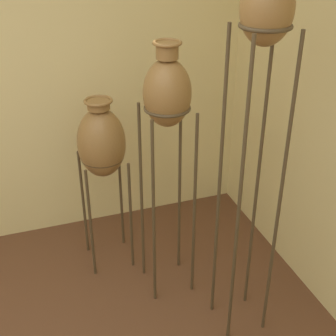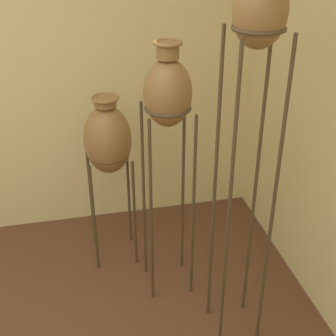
{
  "view_description": "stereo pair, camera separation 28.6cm",
  "coord_description": "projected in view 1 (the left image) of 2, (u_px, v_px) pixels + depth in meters",
  "views": [
    {
      "loc": [
        0.46,
        -1.14,
        2.32
      ],
      "look_at": [
        1.28,
        1.23,
        0.94
      ],
      "focal_mm": 50.0,
      "sensor_mm": 36.0,
      "label": 1
    },
    {
      "loc": [
        0.74,
        -1.21,
        2.32
      ],
      "look_at": [
        1.28,
        1.23,
        0.94
      ],
      "focal_mm": 50.0,
      "sensor_mm": 36.0,
      "label": 2
    }
  ],
  "objects": [
    {
      "name": "vase_stand_tall",
      "position": [
        265.0,
        32.0,
        2.15
      ],
      "size": [
        0.26,
        0.26,
        2.17
      ],
      "color": "#473823",
      "rests_on": "ground_plane"
    },
    {
      "name": "vase_stand_short",
      "position": [
        102.0,
        144.0,
        3.1
      ],
      "size": [
        0.32,
        0.32,
        1.27
      ],
      "color": "#473823",
      "rests_on": "ground_plane"
    },
    {
      "name": "vase_stand_medium",
      "position": [
        167.0,
        99.0,
        2.68
      ],
      "size": [
        0.29,
        0.29,
        1.7
      ],
      "color": "#473823",
      "rests_on": "ground_plane"
    }
  ]
}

